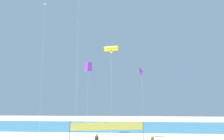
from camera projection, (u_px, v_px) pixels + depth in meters
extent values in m
cube|color=teal|center=(120.00, 126.00, 43.22)|extent=(120.00, 20.00, 0.01)
cylinder|color=#2D2D33|center=(97.00, 140.00, 20.98)|extent=(0.36, 0.36, 0.60)
sphere|color=tan|center=(97.00, 135.00, 21.04)|extent=(0.27, 0.27, 0.27)
sphere|color=brown|center=(152.00, 138.00, 18.37)|extent=(0.29, 0.29, 0.29)
cylinder|color=#4C4C51|center=(70.00, 132.00, 25.59)|extent=(0.08, 0.08, 2.40)
cylinder|color=#4C4C51|center=(143.00, 130.00, 26.66)|extent=(0.08, 0.08, 2.40)
cube|color=#EAE566|center=(107.00, 126.00, 26.20)|extent=(8.30, 1.81, 0.90)
cylinder|color=silver|center=(77.00, 60.00, 26.65)|extent=(0.01, 0.01, 18.78)
cylinder|color=silver|center=(88.00, 99.00, 34.45)|extent=(0.01, 0.01, 9.92)
cube|color=purple|center=(88.00, 67.00, 35.15)|extent=(1.17, 1.17, 1.34)
cylinder|color=silver|center=(111.00, 92.00, 30.21)|extent=(0.01, 0.01, 11.77)
cylinder|color=yellow|center=(111.00, 49.00, 31.04)|extent=(2.05, 1.09, 0.65)
sphere|color=yellow|center=(111.00, 52.00, 30.98)|extent=(0.39, 0.39, 0.39)
cylinder|color=silver|center=(42.00, 67.00, 32.20)|extent=(0.01, 0.01, 18.87)
pyramid|color=pink|center=(45.00, 4.00, 33.53)|extent=(0.64, 0.65, 0.24)
cylinder|color=silver|center=(142.00, 107.00, 25.64)|extent=(0.01, 0.01, 7.87)
cone|color=purple|center=(142.00, 73.00, 26.19)|extent=(0.55, 1.31, 1.27)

